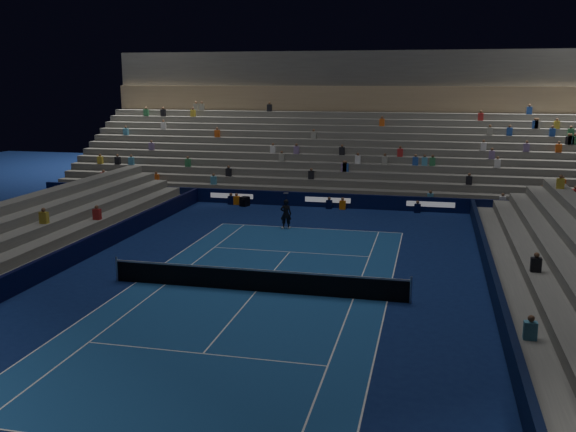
{
  "coord_description": "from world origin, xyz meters",
  "views": [
    {
      "loc": [
        7.02,
        -24.57,
        8.76
      ],
      "look_at": [
        0.0,
        6.0,
        2.0
      ],
      "focal_mm": 39.62,
      "sensor_mm": 36.0,
      "label": 1
    }
  ],
  "objects": [
    {
      "name": "grandstand_main",
      "position": [
        0.0,
        27.9,
        3.38
      ],
      "size": [
        44.0,
        15.2,
        11.2
      ],
      "color": "#5E5E5A",
      "rests_on": "ground"
    },
    {
      "name": "tennis_player",
      "position": [
        -1.39,
        11.51,
        0.9
      ],
      "size": [
        0.69,
        0.49,
        1.79
      ],
      "primitive_type": "imported",
      "rotation": [
        0.0,
        0.0,
        3.25
      ],
      "color": "black",
      "rests_on": "ground"
    },
    {
      "name": "sponsor_barrier_west",
      "position": [
        -9.7,
        0.0,
        0.5
      ],
      "size": [
        0.25,
        37.0,
        1.0
      ],
      "primitive_type": "cube",
      "color": "black",
      "rests_on": "ground"
    },
    {
      "name": "sponsor_barrier_east",
      "position": [
        9.7,
        0.0,
        0.5
      ],
      "size": [
        0.25,
        37.0,
        1.0
      ],
      "primitive_type": "cube",
      "color": "black",
      "rests_on": "ground"
    },
    {
      "name": "broadcast_camera",
      "position": [
        -5.81,
        17.6,
        0.34
      ],
      "size": [
        0.68,
        1.04,
        0.66
      ],
      "color": "black",
      "rests_on": "ground"
    },
    {
      "name": "ground",
      "position": [
        0.0,
        0.0,
        0.0
      ],
      "size": [
        90.0,
        90.0,
        0.0
      ],
      "primitive_type": "plane",
      "color": "#0D1D52",
      "rests_on": "ground"
    },
    {
      "name": "sponsor_barrier_far",
      "position": [
        0.0,
        18.5,
        0.5
      ],
      "size": [
        44.0,
        0.25,
        1.0
      ],
      "primitive_type": "cube",
      "color": "black",
      "rests_on": "ground"
    },
    {
      "name": "tennis_net",
      "position": [
        0.0,
        0.0,
        0.5
      ],
      "size": [
        12.9,
        0.1,
        1.1
      ],
      "color": "#B2B2B7",
      "rests_on": "ground"
    },
    {
      "name": "court_surface",
      "position": [
        0.0,
        0.0,
        0.01
      ],
      "size": [
        10.97,
        23.77,
        0.01
      ],
      "primitive_type": "cube",
      "color": "navy",
      "rests_on": "ground"
    }
  ]
}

